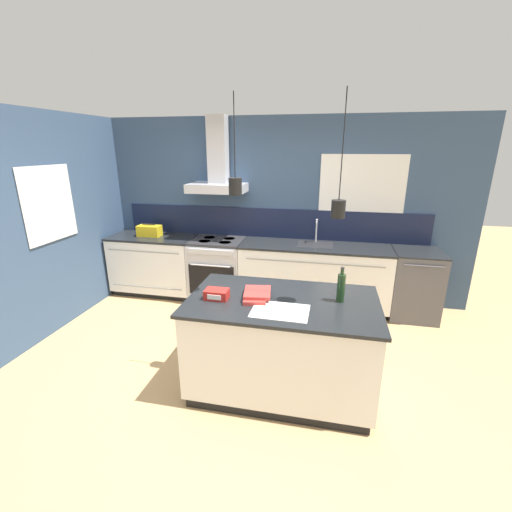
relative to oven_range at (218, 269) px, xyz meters
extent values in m
plane|color=tan|center=(0.72, -1.69, -0.46)|extent=(16.00, 16.00, 0.00)
cube|color=#354C6B|center=(0.72, 0.34, 0.84)|extent=(5.60, 0.06, 2.60)
cube|color=#141C38|center=(0.72, 0.30, 0.67)|extent=(4.42, 0.02, 0.43)
cube|color=white|center=(1.97, 0.30, 1.16)|extent=(1.12, 0.01, 0.96)
cube|color=black|center=(1.97, 0.31, 1.16)|extent=(1.04, 0.01, 0.88)
cube|color=#B5B5BA|center=(0.00, 0.08, 1.18)|extent=(0.80, 0.46, 0.12)
cube|color=#B5B5BA|center=(0.00, 0.17, 1.69)|extent=(0.26, 0.20, 0.90)
cylinder|color=black|center=(0.77, -1.77, 1.82)|extent=(0.01, 0.01, 0.65)
cylinder|color=black|center=(0.77, -1.77, 1.42)|extent=(0.11, 0.11, 0.14)
sphere|color=#F9D18C|center=(0.77, -1.77, 1.42)|extent=(0.06, 0.06, 0.06)
cylinder|color=black|center=(1.62, -1.82, 1.74)|extent=(0.01, 0.01, 0.80)
cylinder|color=black|center=(1.62, -1.82, 1.27)|extent=(0.11, 0.11, 0.14)
sphere|color=#F9D18C|center=(1.62, -1.82, 1.27)|extent=(0.06, 0.06, 0.06)
cube|color=#354C6B|center=(-1.71, -0.99, 0.84)|extent=(0.06, 3.80, 2.60)
cube|color=white|center=(-1.67, -1.14, 1.09)|extent=(0.01, 0.76, 0.88)
cube|color=black|center=(-1.67, -1.14, 1.09)|extent=(0.01, 0.68, 0.80)
cube|color=black|center=(-1.01, 0.03, -0.41)|extent=(1.22, 0.56, 0.09)
cube|color=white|center=(-1.01, 0.00, 0.03)|extent=(1.25, 0.62, 0.79)
cube|color=gray|center=(-1.01, -0.31, 0.30)|extent=(1.10, 0.01, 0.01)
cube|color=gray|center=(-1.01, -0.31, -0.25)|extent=(1.10, 0.01, 0.01)
cube|color=black|center=(-1.01, 0.00, 0.44)|extent=(1.28, 0.64, 0.03)
cube|color=black|center=(1.40, 0.03, -0.41)|extent=(1.96, 0.56, 0.09)
cube|color=white|center=(1.40, 0.00, 0.03)|extent=(2.02, 0.62, 0.79)
cube|color=gray|center=(1.40, -0.31, 0.30)|extent=(1.78, 0.01, 0.01)
cube|color=gray|center=(1.40, -0.31, -0.25)|extent=(1.78, 0.01, 0.01)
cube|color=black|center=(1.40, 0.00, 0.44)|extent=(2.05, 0.64, 0.03)
cube|color=#262628|center=(1.40, 0.05, 0.45)|extent=(0.48, 0.34, 0.01)
cylinder|color=#B5B5BA|center=(1.40, 0.18, 0.61)|extent=(0.02, 0.02, 0.31)
sphere|color=#B5B5BA|center=(1.40, 0.18, 0.77)|extent=(0.03, 0.03, 0.03)
cylinder|color=#B5B5BA|center=(1.40, 0.12, 0.75)|extent=(0.02, 0.12, 0.02)
cube|color=#B5B5BA|center=(0.00, 0.00, -0.02)|extent=(0.76, 0.62, 0.87)
cube|color=black|center=(0.00, -0.31, -0.06)|extent=(0.66, 0.02, 0.44)
cylinder|color=#B5B5BA|center=(0.00, -0.34, 0.17)|extent=(0.57, 0.02, 0.02)
cube|color=#B5B5BA|center=(0.00, -0.32, 0.36)|extent=(0.66, 0.02, 0.07)
cube|color=#2D2D30|center=(0.00, 0.00, 0.43)|extent=(0.76, 0.60, 0.04)
cylinder|color=black|center=(-0.15, 0.11, 0.45)|extent=(0.17, 0.17, 0.00)
cylinder|color=black|center=(0.15, 0.11, 0.45)|extent=(0.17, 0.17, 0.00)
cylinder|color=black|center=(-0.15, -0.10, 0.45)|extent=(0.17, 0.17, 0.00)
cylinder|color=black|center=(0.15, -0.10, 0.45)|extent=(0.17, 0.17, 0.00)
cube|color=#4C4C51|center=(2.72, 0.00, -0.01)|extent=(0.61, 0.62, 0.89)
cube|color=black|center=(2.72, 0.00, 0.44)|extent=(0.61, 0.62, 0.02)
cylinder|color=#4C4C51|center=(2.72, -0.33, 0.36)|extent=(0.45, 0.02, 0.02)
cube|color=black|center=(1.20, -1.81, -0.41)|extent=(1.56, 0.89, 0.09)
cube|color=white|center=(1.20, -1.81, 0.03)|extent=(1.62, 0.92, 0.79)
cube|color=black|center=(1.20, -1.81, 0.44)|extent=(1.67, 0.97, 0.03)
cylinder|color=#193319|center=(1.69, -1.74, 0.58)|extent=(0.07, 0.07, 0.25)
cylinder|color=#193319|center=(1.69, -1.74, 0.73)|extent=(0.03, 0.03, 0.06)
cylinder|color=#262628|center=(1.69, -1.74, 0.76)|extent=(0.03, 0.03, 0.01)
cube|color=#B2332D|center=(0.95, -1.82, 0.47)|extent=(0.25, 0.36, 0.03)
cube|color=#B2332D|center=(0.97, -1.81, 0.50)|extent=(0.27, 0.31, 0.03)
cube|color=red|center=(0.62, -1.91, 0.50)|extent=(0.20, 0.14, 0.09)
cube|color=white|center=(0.62, -1.98, 0.50)|extent=(0.12, 0.01, 0.04)
cube|color=silver|center=(1.21, -2.04, 0.46)|extent=(0.47, 0.33, 0.01)
cube|color=gold|center=(-1.06, 0.00, 0.53)|extent=(0.34, 0.18, 0.16)
cylinder|color=black|center=(-1.06, 0.00, 0.63)|extent=(0.20, 0.02, 0.02)
camera|label=1|loc=(1.54, -4.55, 1.74)|focal=24.00mm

